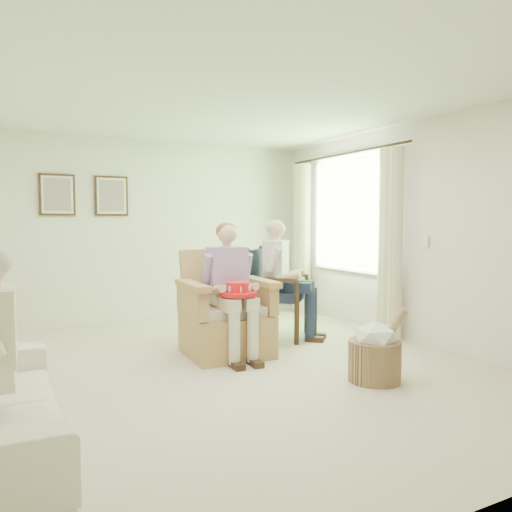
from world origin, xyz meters
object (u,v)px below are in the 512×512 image
wicker_armchair (225,321)px  person_wicker (231,280)px  red_hat (238,290)px  hatbox (375,351)px  person_dark (281,269)px  wood_armchair (274,289)px

wicker_armchair → person_wicker: bearing=-87.6°
red_hat → hatbox: bearing=-53.2°
wicker_armchair → person_dark: 1.08m
wood_armchair → person_dark: size_ratio=0.76×
wicker_armchair → hatbox: wicker_armchair is taller
wicker_armchair → red_hat: bearing=-89.4°
person_wicker → hatbox: person_wicker is taller
wicker_armchair → hatbox: bearing=-58.2°
red_hat → wicker_armchair: bearing=88.2°
person_wicker → wood_armchair: bearing=38.8°
person_wicker → person_dark: (0.90, 0.48, 0.03)m
wicker_armchair → hatbox: size_ratio=1.62×
hatbox → person_dark: bearing=87.4°
wicker_armchair → person_dark: bearing=23.0°
wood_armchair → person_wicker: size_ratio=0.78×
wood_armchair → hatbox: (-0.08, -1.97, -0.32)m
wicker_armchair → person_dark: size_ratio=0.79×
wicker_armchair → person_wicker: person_wicker is taller
wood_armchair → red_hat: 1.26m
hatbox → wicker_armchair: bearing=119.3°
hatbox → wood_armchair: bearing=87.6°
wicker_armchair → wood_armchair: bearing=32.2°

